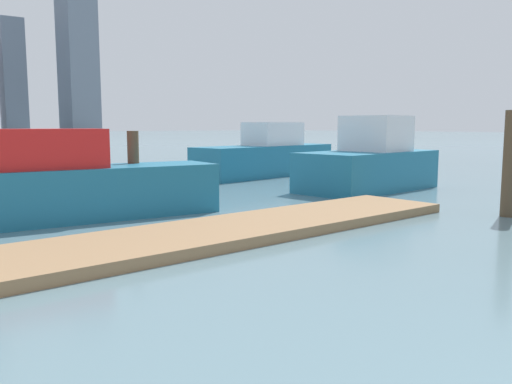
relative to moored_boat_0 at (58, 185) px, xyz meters
name	(u,v)px	position (x,y,z in m)	size (l,w,h in m)	color
floating_dock	(216,233)	(1.44, -3.33, -0.62)	(10.70, 2.00, 0.18)	#93704C
dock_piling_1	(134,171)	(1.80, 0.26, 0.17)	(0.25, 0.25, 1.78)	brown
dock_piling_2	(511,164)	(7.39, -5.56, 0.39)	(0.32, 0.32, 2.21)	brown
moored_boat_0	(58,185)	(0.00, 0.00, 0.00)	(6.40, 2.28, 1.83)	#1E6B8C
moored_boat_1	(267,156)	(9.49, 4.49, 0.03)	(6.30, 2.38, 2.01)	#1E6B8C
moored_boat_4	(369,163)	(8.90, -0.78, 0.07)	(4.64, 2.38, 2.18)	#1E6B8C
skyline_tower_5	(13,76)	(42.43, 151.61, 15.22)	(6.17, 7.97, 31.88)	slate
skyline_tower_6	(77,34)	(54.05, 132.51, 25.71)	(8.15, 9.77, 52.86)	slate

